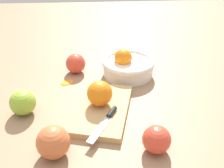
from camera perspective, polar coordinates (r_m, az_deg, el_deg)
ground_plane at (r=0.87m, az=-5.69°, el=-3.01°), size 2.40×2.40×0.00m
bowl at (r=0.99m, az=3.40°, el=4.06°), size 0.20×0.20×0.10m
cutting_board at (r=0.81m, az=-2.02°, el=-5.42°), size 0.29×0.21×0.02m
orange_on_board at (r=0.79m, az=-2.67°, el=-2.05°), size 0.08×0.08×0.08m
knife at (r=0.74m, az=-1.13°, el=-7.61°), size 0.14×0.09×0.01m
apple_front_right at (r=0.83m, az=-18.69°, el=-3.76°), size 0.08×0.08×0.08m
apple_front_left at (r=1.01m, az=-7.85°, el=4.39°), size 0.07×0.07×0.07m
apple_front_right_2 at (r=0.67m, az=-12.55°, el=-12.13°), size 0.08×0.08×0.08m
apple_back_right at (r=0.68m, az=9.58°, el=-11.71°), size 0.07×0.07×0.07m
citrus_peel at (r=0.96m, az=-9.70°, el=0.49°), size 0.06×0.06×0.01m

